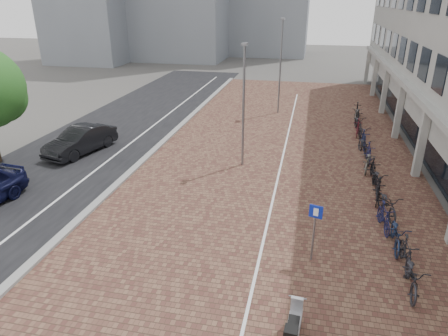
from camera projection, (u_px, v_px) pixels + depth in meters
ground at (183, 279)px, 12.55m from camera, size 140.00×140.00×0.00m
plaza_brick at (280, 152)px, 22.93m from camera, size 14.50×42.00×0.04m
street_asphalt at (105, 138)px, 25.11m from camera, size 8.00×50.00×0.03m
curb at (163, 142)px, 24.31m from camera, size 0.35×42.00×0.14m
lane_line at (134, 140)px, 24.70m from camera, size 0.12×44.00×0.00m
parking_line at (284, 151)px, 22.88m from camera, size 0.10×30.00×0.00m
car_dark at (81, 140)px, 22.52m from camera, size 2.60×4.71×1.47m
scooter_front at (293, 327)px, 10.07m from camera, size 0.58×1.52×1.02m
parking_sign at (315, 225)px, 12.92m from camera, size 0.43×0.16×2.10m
lamp_near at (243, 108)px, 19.92m from camera, size 0.12×0.12×6.13m
lamp_far at (280, 68)px, 29.33m from camera, size 0.12×0.12×6.76m
bike_row at (370, 158)px, 20.59m from camera, size 1.32×21.45×1.05m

